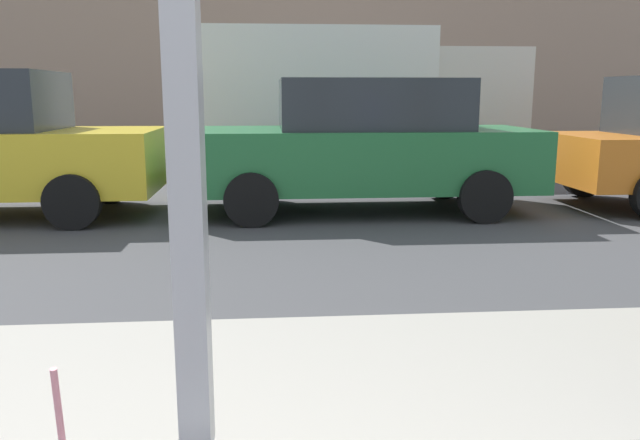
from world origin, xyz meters
TOP-DOWN VIEW (x-y plane):
  - ground_plane at (0.00, 8.00)m, footprint 60.00×60.00m
  - building_facade_far at (0.00, 18.31)m, footprint 28.00×1.20m
  - parked_car_green at (1.36, 7.38)m, footprint 4.50×2.01m
  - box_truck at (1.64, 11.46)m, footprint 6.33×2.44m

SIDE VIEW (x-z plane):
  - ground_plane at x=0.00m, z-range 0.00..0.00m
  - parked_car_green at x=1.36m, z-range 0.02..1.73m
  - box_truck at x=1.64m, z-range 0.15..2.85m
  - building_facade_far at x=0.00m, z-range 0.00..4.75m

